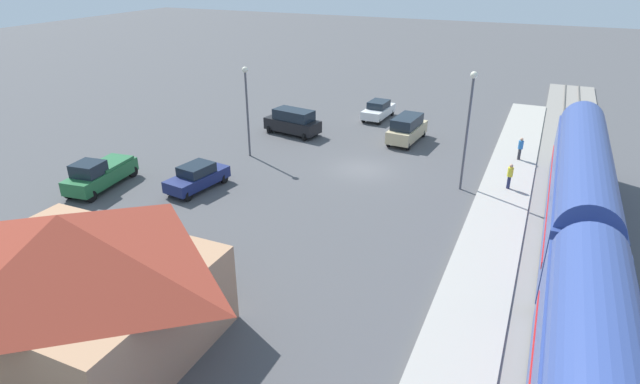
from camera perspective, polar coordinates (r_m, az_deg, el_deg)
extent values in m
plane|color=#4C4C4F|center=(37.94, 4.68, 2.51)|extent=(200.00, 200.00, 0.00)
cube|color=gray|center=(36.21, 25.99, -1.01)|extent=(4.80, 70.00, 0.18)
cube|color=#59544C|center=(36.21, 27.15, -0.99)|extent=(0.10, 70.00, 0.12)
cube|color=#59544C|center=(36.11, 24.92, -0.61)|extent=(0.10, 70.00, 0.12)
cube|color=#A8A399|center=(36.13, 19.76, 0.15)|extent=(3.20, 46.00, 0.30)
cube|color=#33478C|center=(32.44, 26.64, 0.00)|extent=(2.90, 18.44, 3.70)
cube|color=red|center=(32.47, 24.01, -0.05)|extent=(0.04, 16.96, 0.36)
cylinder|color=#33478C|center=(31.83, 27.23, 2.86)|extent=(2.75, 17.70, 2.76)
cube|color=tan|center=(22.84, -25.21, -11.16)|extent=(9.80, 7.63, 3.53)
pyramid|color=maroon|center=(21.41, -26.58, -4.88)|extent=(10.60, 8.43, 2.19)
cube|color=#4C3323|center=(25.32, -18.55, -8.20)|extent=(1.10, 0.08, 2.10)
cylinder|color=#23284C|center=(36.02, 20.15, 1.01)|extent=(0.22, 0.22, 0.85)
cylinder|color=yellow|center=(35.75, 20.31, 2.09)|extent=(0.36, 0.36, 0.62)
sphere|color=tan|center=(35.60, 20.41, 2.73)|extent=(0.24, 0.24, 0.24)
cylinder|color=#333338|center=(41.53, 21.18, 3.93)|extent=(0.22, 0.22, 0.85)
cylinder|color=#2D72B7|center=(41.30, 21.34, 4.88)|extent=(0.36, 0.36, 0.62)
sphere|color=tan|center=(41.17, 21.43, 5.45)|extent=(0.24, 0.24, 0.24)
cube|color=black|center=(45.38, -3.06, 7.42)|extent=(5.15, 2.73, 1.00)
cube|color=#19232D|center=(45.02, -2.93, 8.53)|extent=(3.66, 2.26, 0.88)
cylinder|color=black|center=(45.99, -5.61, 6.92)|extent=(0.22, 0.68, 0.68)
cylinder|color=black|center=(47.28, -4.30, 7.46)|extent=(0.22, 0.68, 0.68)
cylinder|color=black|center=(43.80, -1.70, 6.12)|extent=(0.22, 0.68, 0.68)
cylinder|color=black|center=(45.15, -0.44, 6.70)|extent=(0.22, 0.68, 0.68)
cube|color=#C6B284|center=(44.05, 9.60, 6.58)|extent=(2.35, 5.04, 1.00)
cube|color=#19232D|center=(43.64, 9.62, 7.70)|extent=(2.00, 3.56, 0.88)
cylinder|color=black|center=(46.18, 9.36, 6.79)|extent=(0.22, 0.68, 0.68)
cylinder|color=black|center=(45.68, 11.40, 6.43)|extent=(0.22, 0.68, 0.68)
cylinder|color=black|center=(42.79, 7.60, 5.46)|extent=(0.22, 0.68, 0.68)
cylinder|color=black|center=(42.24, 9.77, 5.06)|extent=(0.22, 0.68, 0.68)
cube|color=#236638|center=(37.56, -23.04, 1.68)|extent=(2.58, 5.59, 0.92)
cube|color=#19232D|center=(36.54, -24.26, 2.34)|extent=(1.92, 1.92, 0.84)
cylinder|color=black|center=(35.72, -23.98, -0.45)|extent=(0.22, 0.76, 0.76)
cylinder|color=black|center=(36.83, -26.01, -0.10)|extent=(0.22, 0.76, 0.76)
cylinder|color=black|center=(38.73, -19.99, 2.12)|extent=(0.22, 0.76, 0.76)
cylinder|color=black|center=(39.76, -21.99, 2.37)|extent=(0.22, 0.76, 0.76)
cube|color=#236638|center=(38.02, -22.31, 2.99)|extent=(2.20, 3.17, 0.20)
cube|color=navy|center=(35.30, -13.40, 1.41)|extent=(2.48, 4.72, 0.76)
cube|color=#19232D|center=(35.04, -13.51, 2.46)|extent=(1.92, 2.37, 0.64)
cylinder|color=black|center=(33.86, -14.39, -0.43)|extent=(0.22, 0.68, 0.68)
cylinder|color=black|center=(34.97, -16.22, 0.17)|extent=(0.22, 0.68, 0.68)
cylinder|color=black|center=(36.02, -10.55, 1.50)|extent=(0.22, 0.68, 0.68)
cylinder|color=black|center=(37.06, -12.38, 2.01)|extent=(0.22, 0.68, 0.68)
cube|color=white|center=(50.21, 6.48, 8.85)|extent=(2.09, 4.60, 0.76)
cube|color=#19232D|center=(50.02, 6.52, 9.63)|extent=(1.74, 2.25, 0.64)
cylinder|color=black|center=(52.11, 6.32, 9.01)|extent=(0.22, 0.68, 0.68)
cylinder|color=black|center=(51.58, 7.99, 8.76)|extent=(0.22, 0.68, 0.68)
cylinder|color=black|center=(49.07, 4.85, 8.09)|extent=(0.22, 0.68, 0.68)
cylinder|color=black|center=(48.51, 6.60, 7.82)|extent=(0.22, 0.68, 0.68)
cylinder|color=#515156|center=(34.55, 15.90, 5.97)|extent=(0.16, 0.16, 7.46)
sphere|color=#EAE5C6|center=(33.57, 16.68, 12.30)|extent=(0.44, 0.44, 0.44)
cylinder|color=#515156|center=(39.85, -8.01, 8.40)|extent=(0.16, 0.16, 6.52)
sphere|color=#EAE5C6|center=(39.05, -8.31, 13.25)|extent=(0.44, 0.44, 0.44)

